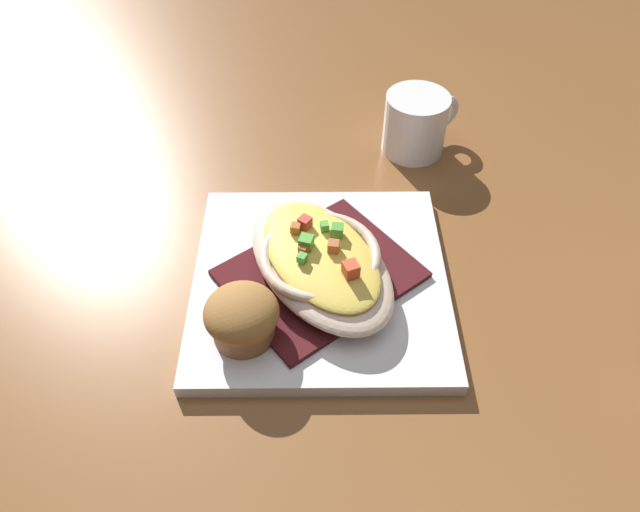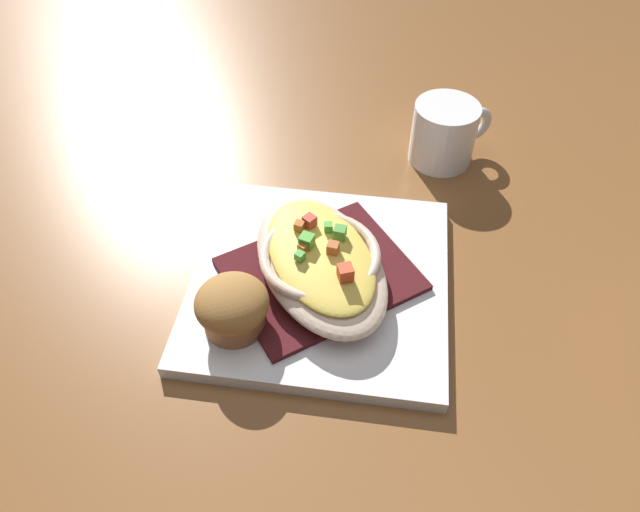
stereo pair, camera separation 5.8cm
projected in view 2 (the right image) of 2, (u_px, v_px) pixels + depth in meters
name	position (u px, v px, depth m)	size (l,w,h in m)	color
ground_plane	(320.00, 285.00, 0.62)	(2.60, 2.60, 0.00)	brown
square_plate	(320.00, 281.00, 0.61)	(0.26, 0.26, 0.02)	white
folded_napkin	(320.00, 274.00, 0.60)	(0.14, 0.18, 0.01)	#451418
gratin_dish	(320.00, 259.00, 0.59)	(0.23, 0.22, 0.05)	beige
muffin	(232.00, 307.00, 0.54)	(0.07, 0.07, 0.05)	#97613B
coffee_mug	(444.00, 136.00, 0.74)	(0.09, 0.10, 0.08)	white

